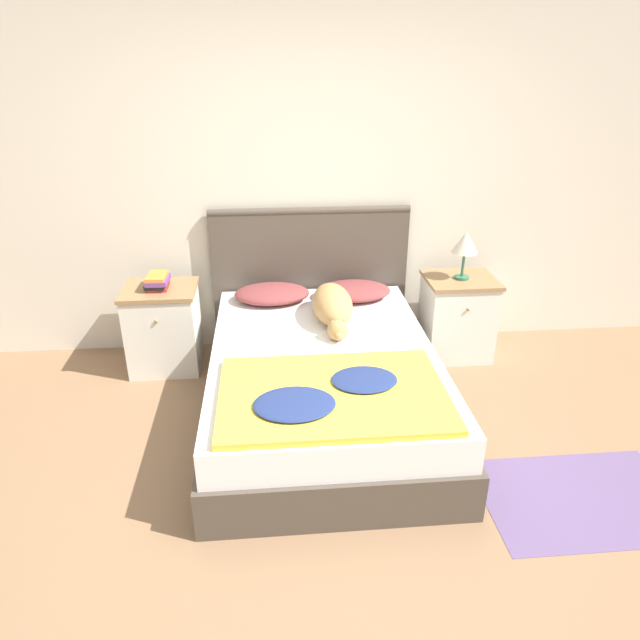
{
  "coord_description": "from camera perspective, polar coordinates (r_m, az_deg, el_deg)",
  "views": [
    {
      "loc": [
        -0.25,
        -2.13,
        2.15
      ],
      "look_at": [
        0.05,
        1.21,
        0.59
      ],
      "focal_mm": 32.0,
      "sensor_mm": 36.0,
      "label": 1
    }
  ],
  "objects": [
    {
      "name": "ground_plane",
      "position": [
        3.04,
        1.11,
        -20.13
      ],
      "size": [
        16.0,
        16.0,
        0.0
      ],
      "primitive_type": "plane",
      "color": "#896647"
    },
    {
      "name": "wall_back",
      "position": [
        4.36,
        -1.85,
        13.3
      ],
      "size": [
        9.0,
        0.06,
        2.55
      ],
      "color": "beige",
      "rests_on": "ground_plane"
    },
    {
      "name": "bed",
      "position": [
        3.69,
        0.29,
        -6.3
      ],
      "size": [
        1.44,
        2.06,
        0.49
      ],
      "color": "#4C4238",
      "rests_on": "ground_plane"
    },
    {
      "name": "headboard",
      "position": [
        4.49,
        -0.98,
        4.46
      ],
      "size": [
        1.52,
        0.06,
        1.13
      ],
      "color": "#4C4238",
      "rests_on": "ground_plane"
    },
    {
      "name": "nightstand_left",
      "position": [
        4.38,
        -15.34,
        -0.77
      ],
      "size": [
        0.52,
        0.46,
        0.64
      ],
      "color": "silver",
      "rests_on": "ground_plane"
    },
    {
      "name": "nightstand_right",
      "position": [
        4.53,
        13.53,
        0.33
      ],
      "size": [
        0.52,
        0.46,
        0.64
      ],
      "color": "silver",
      "rests_on": "ground_plane"
    },
    {
      "name": "pillow_left",
      "position": [
        4.24,
        -4.83,
        2.64
      ],
      "size": [
        0.56,
        0.38,
        0.12
      ],
      "color": "brown",
      "rests_on": "bed"
    },
    {
      "name": "pillow_right",
      "position": [
        4.29,
        3.37,
        2.93
      ],
      "size": [
        0.56,
        0.38,
        0.12
      ],
      "color": "brown",
      "rests_on": "bed"
    },
    {
      "name": "quilt",
      "position": [
        3.06,
        1.15,
        -7.41
      ],
      "size": [
        1.21,
        0.84,
        0.07
      ],
      "color": "yellow",
      "rests_on": "bed"
    },
    {
      "name": "dog",
      "position": [
        3.9,
        1.29,
        1.44
      ],
      "size": [
        0.27,
        0.78,
        0.23
      ],
      "color": "tan",
      "rests_on": "bed"
    },
    {
      "name": "book_stack",
      "position": [
        4.23,
        -15.94,
        3.73
      ],
      "size": [
        0.17,
        0.23,
        0.1
      ],
      "color": "#AD2D28",
      "rests_on": "nightstand_left"
    },
    {
      "name": "table_lamp",
      "position": [
        4.32,
        14.33,
        7.4
      ],
      "size": [
        0.19,
        0.19,
        0.36
      ],
      "color": "#336B4C",
      "rests_on": "nightstand_right"
    },
    {
      "name": "rug",
      "position": [
        3.49,
        24.77,
        -15.87
      ],
      "size": [
        1.07,
        0.72,
        0.0
      ],
      "color": "#604C75",
      "rests_on": "ground_plane"
    }
  ]
}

